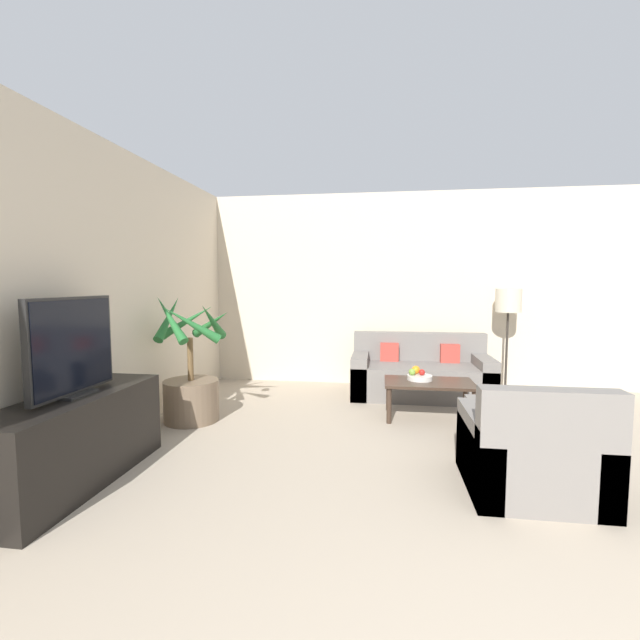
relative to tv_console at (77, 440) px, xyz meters
The scene contains 14 objects.
wall_back 4.71m from the tv_console, 48.41° to the left, with size 8.23×0.06×2.70m.
wall_left 1.20m from the tv_console, 118.25° to the left, with size 0.06×7.33×2.70m.
tv_console is the anchor object (origin of this frame).
television 0.67m from the tv_console, ahead, with size 0.18×0.80×0.70m.
potted_palm 1.48m from the tv_console, 82.89° to the left, with size 0.83×0.84×1.34m.
sofa_loveseat 3.87m from the tv_console, 46.92° to the left, with size 1.73×0.83×0.79m.
floor_lamp 4.93m from the tv_console, 39.32° to the left, with size 0.32×0.32×1.37m.
coffee_table 3.27m from the tv_console, 35.64° to the left, with size 0.93×0.55×0.40m.
fruit_bowl 3.23m from the tv_console, 37.45° to the left, with size 0.27×0.27×0.05m.
apple_red 3.25m from the tv_console, 37.24° to the left, with size 0.07×0.07×0.07m.
apple_green 3.16m from the tv_console, 38.24° to the left, with size 0.07×0.07×0.07m.
orange_fruit 3.25m from the tv_console, 38.83° to the left, with size 0.09×0.09×0.09m.
armchair 3.19m from the tv_console, ahead, with size 0.85×0.80×0.80m.
ottoman 3.44m from the tv_console, 20.57° to the left, with size 0.56×0.55×0.38m.
Camera 1 is at (-0.91, -0.36, 1.44)m, focal length 24.00 mm.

